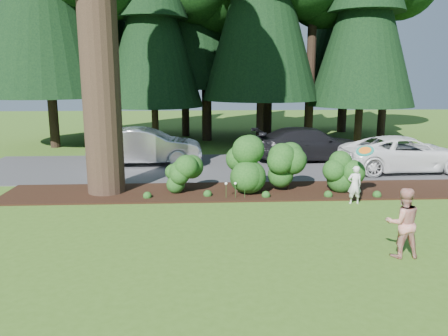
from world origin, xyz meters
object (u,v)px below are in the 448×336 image
car_silver_wagon (146,146)px  frisbee (365,151)px  child (355,185)px  car_white_suv (405,154)px  adult (403,223)px  car_dark_suv (310,144)px

car_silver_wagon → frisbee: 9.77m
child → frisbee: 1.11m
car_white_suv → child: bearing=138.4°
adult → frisbee: frisbee is taller
car_silver_wagon → child: 9.65m
car_silver_wagon → car_dark_suv: (7.52, 0.58, -0.04)m
adult → frisbee: size_ratio=2.68×
child → adult: bearing=81.8°
car_dark_suv → child: (-0.36, -7.04, -0.19)m
frisbee → child: bearing=-144.1°
child → adult: 4.07m
car_silver_wagon → car_dark_suv: car_silver_wagon is taller
car_dark_suv → child: size_ratio=4.39×
car_silver_wagon → adult: size_ratio=3.17×
car_dark_suv → frisbee: (-0.01, -6.78, 0.83)m
car_white_suv → adult: size_ratio=3.35×
car_dark_suv → child: bearing=172.8°
frisbee → car_silver_wagon: bearing=140.5°
car_silver_wagon → child: (7.16, -6.46, -0.24)m
child → adult: adult is taller
car_white_suv → frisbee: (-3.36, -4.25, 0.87)m
frisbee → car_dark_suv: bearing=89.9°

